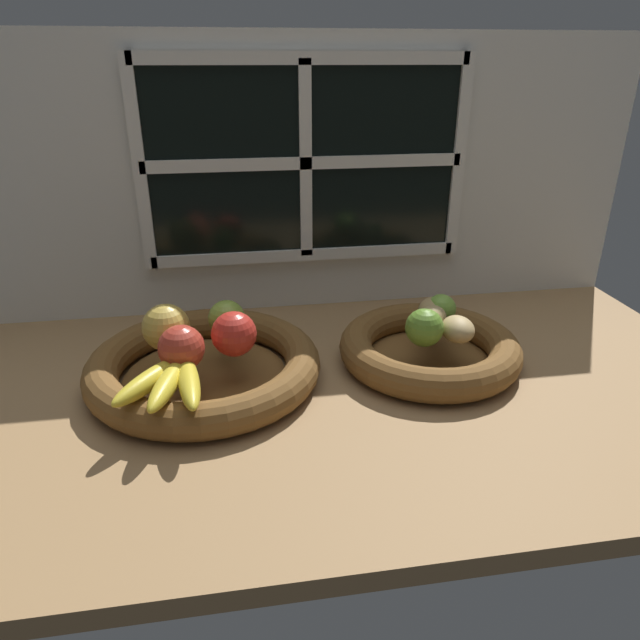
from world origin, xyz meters
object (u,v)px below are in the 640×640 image
Objects in this scene: apple_green_back at (227,318)px; banana_bunch_front at (170,380)px; potato_large at (432,320)px; potato_back at (434,310)px; lime_far at (441,309)px; potato_small at (457,329)px; apple_red_right at (234,334)px; fruit_bowl_right at (429,349)px; chili_pepper at (437,326)px; apple_red_front at (181,348)px; fruit_bowl_left at (204,366)px; apple_golden_left at (166,327)px; lime_near at (424,328)px.

banana_bunch_front is (-8.45, -16.81, -1.67)cm from apple_green_back.
potato_large is (43.71, 11.89, 1.03)cm from banana_bunch_front.
lime_far is (1.09, -0.56, 0.39)cm from potato_back.
potato_small is at bearing -88.51° from lime_far.
lime_far is at bearing 10.02° from apple_red_right.
chili_pepper reaches higher than fruit_bowl_right.
apple_red_right reaches higher than potato_small.
potato_back is at bearing 13.47° from apple_red_front.
banana_bunch_front is 49.61cm from lime_far.
apple_red_right is at bearing 23.20° from apple_red_front.
fruit_bowl_right is 4.64× the size of potato_small.
potato_large is (34.18, 2.46, -1.12)cm from apple_red_right.
banana_bunch_front is at bearing -109.67° from fruit_bowl_left.
fruit_bowl_left and fruit_bowl_right have the same top height.
fruit_bowl_left is at bearing -130.50° from apple_green_back.
apple_red_right is (10.93, -4.12, -0.23)cm from apple_golden_left.
potato_large reaches higher than chili_pepper.
fruit_bowl_left is 5.65× the size of potato_small.
banana_bunch_front is (-1.44, -5.95, -2.06)cm from apple_red_front.
potato_small is 7.59cm from lime_far.
potato_large is 5.25cm from lime_far.
apple_red_right is 8.81cm from apple_red_front.
apple_red_right is 1.15× the size of apple_green_back.
lime_near is 1.20× the size of lime_far.
fruit_bowl_left is at bearing -174.45° from lime_far.
potato_small reaches higher than chili_pepper.
apple_golden_left reaches higher than chili_pepper.
lime_near is at bearing -6.45° from fruit_bowl_left.
apple_green_back reaches higher than lime_far.
fruit_bowl_right is 5.01× the size of apple_green_back.
fruit_bowl_left is 5.46× the size of potato_back.
apple_red_front is (-42.27, -5.93, 6.68)cm from fruit_bowl_right.
potato_back is at bearing 6.45° from fruit_bowl_left.
apple_green_back is at bearing 49.50° from fruit_bowl_left.
apple_red_right is at bearing -20.67° from apple_golden_left.
fruit_bowl_left is at bearing 180.00° from potato_large.
apple_golden_left is 45.16cm from potato_large.
lime_near reaches higher than potato_large.
banana_bunch_front is (-4.25, -11.89, 4.62)cm from fruit_bowl_left.
banana_bunch_front is at bearing -84.14° from apple_golden_left.
banana_bunch_front is at bearing -135.34° from apple_red_right.
potato_large is at bearing 15.21° from banana_bunch_front.
apple_red_right reaches higher than lime_far.
apple_golden_left reaches higher than apple_red_right.
lime_near is at bearing -173.33° from potato_small.
chili_pepper is (1.43, 1.03, 3.91)cm from fruit_bowl_right.
apple_red_front reaches higher than fruit_bowl_left.
apple_golden_left is 47.37cm from potato_back.
lime_near is at bearing -123.69° from potato_large.
apple_golden_left is 42.74cm from lime_near.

